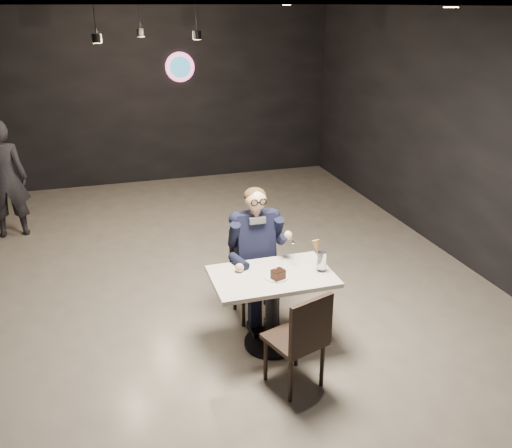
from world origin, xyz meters
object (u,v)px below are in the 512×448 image
object	(u,v)px
chair_far	(255,276)
passerby	(4,179)
chair_near	(294,337)
main_table	(272,310)
sundae_glass	(322,261)
seated_man	(255,253)

from	to	relation	value
chair_far	passerby	distance (m)	4.01
chair_far	chair_near	distance (m)	1.14
chair_near	passerby	distance (m)	4.92
main_table	sundae_glass	size ratio (longest dim) A/B	5.85
main_table	seated_man	size ratio (longest dim) A/B	0.76
passerby	chair_far	bearing A→B (deg)	128.43
main_table	seated_man	distance (m)	0.65
main_table	passerby	size ratio (longest dim) A/B	0.67
passerby	main_table	bearing A→B (deg)	123.73
chair_far	seated_man	xyz separation A→B (m)	(0.00, 0.00, 0.26)
seated_man	passerby	distance (m)	4.00
chair_far	seated_man	distance (m)	0.26
main_table	chair_near	bearing A→B (deg)	-90.00
chair_far	sundae_glass	distance (m)	0.85
chair_near	seated_man	distance (m)	1.17
sundae_glass	seated_man	bearing A→B (deg)	126.66
main_table	chair_far	bearing A→B (deg)	90.00
chair_near	sundae_glass	world-z (taller)	sundae_glass
seated_man	passerby	xyz separation A→B (m)	(-2.63, 3.01, 0.10)
chair_far	chair_near	size ratio (longest dim) A/B	1.00
chair_near	sundae_glass	size ratio (longest dim) A/B	4.89
chair_far	seated_man	world-z (taller)	seated_man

